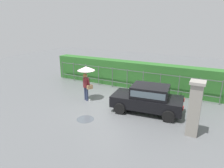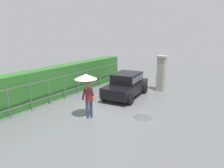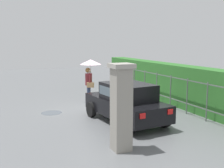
% 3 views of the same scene
% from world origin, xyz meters
% --- Properties ---
extents(ground_plane, '(40.00, 40.00, 0.00)m').
position_xyz_m(ground_plane, '(0.00, 0.00, 0.00)').
color(ground_plane, slate).
extents(car, '(3.88, 2.19, 1.48)m').
position_xyz_m(car, '(2.64, 0.18, 0.80)').
color(car, black).
rests_on(car, ground).
extents(pedestrian, '(1.04, 1.04, 2.12)m').
position_xyz_m(pedestrian, '(-1.24, 0.05, 1.62)').
color(pedestrian, '#2D3856').
rests_on(pedestrian, ground).
extents(gate_pillar, '(0.60, 0.60, 2.42)m').
position_xyz_m(gate_pillar, '(5.06, -1.15, 1.24)').
color(gate_pillar, gray).
rests_on(gate_pillar, ground).
extents(fence_section, '(11.89, 0.05, 1.50)m').
position_xyz_m(fence_section, '(0.17, 3.01, 0.83)').
color(fence_section, '#59605B').
rests_on(fence_section, ground).
extents(hedge_row, '(12.84, 0.90, 1.90)m').
position_xyz_m(hedge_row, '(0.17, 3.75, 0.95)').
color(hedge_row, '#2D6B28').
rests_on(hedge_row, ground).
extents(puddle_near, '(0.88, 0.88, 0.00)m').
position_xyz_m(puddle_near, '(0.17, -2.16, 0.00)').
color(puddle_near, '#4C545B').
rests_on(puddle_near, ground).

